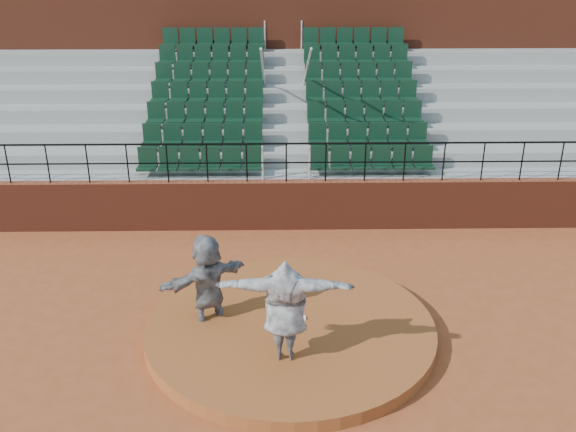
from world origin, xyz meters
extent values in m
plane|color=brown|center=(0.00, 0.00, 0.00)|extent=(90.00, 90.00, 0.00)
cylinder|color=brown|center=(0.00, 0.00, 0.12)|extent=(5.50, 5.50, 0.25)
cube|color=white|center=(0.00, 0.15, 0.27)|extent=(0.60, 0.15, 0.03)
cube|color=maroon|center=(0.00, 5.00, 0.65)|extent=(24.00, 0.30, 1.30)
cylinder|color=black|center=(0.00, 5.00, 2.30)|extent=(24.00, 0.05, 0.05)
cylinder|color=black|center=(0.00, 5.00, 1.80)|extent=(24.00, 0.04, 0.04)
cylinder|color=black|center=(-7.00, 5.00, 1.80)|extent=(0.04, 0.04, 1.00)
cylinder|color=black|center=(-6.00, 5.00, 1.80)|extent=(0.04, 0.04, 1.00)
cylinder|color=black|center=(-5.00, 5.00, 1.80)|extent=(0.04, 0.04, 1.00)
cylinder|color=black|center=(-4.00, 5.00, 1.80)|extent=(0.04, 0.04, 1.00)
cylinder|color=black|center=(-3.00, 5.00, 1.80)|extent=(0.04, 0.04, 1.00)
cylinder|color=black|center=(-2.00, 5.00, 1.80)|extent=(0.04, 0.04, 1.00)
cylinder|color=black|center=(-1.00, 5.00, 1.80)|extent=(0.04, 0.04, 1.00)
cylinder|color=black|center=(0.00, 5.00, 1.80)|extent=(0.04, 0.04, 1.00)
cylinder|color=black|center=(1.00, 5.00, 1.80)|extent=(0.04, 0.04, 1.00)
cylinder|color=black|center=(2.00, 5.00, 1.80)|extent=(0.04, 0.04, 1.00)
cylinder|color=black|center=(3.00, 5.00, 1.80)|extent=(0.04, 0.04, 1.00)
cylinder|color=black|center=(4.00, 5.00, 1.80)|extent=(0.04, 0.04, 1.00)
cylinder|color=black|center=(5.00, 5.00, 1.80)|extent=(0.04, 0.04, 1.00)
cylinder|color=black|center=(6.00, 5.00, 1.80)|extent=(0.04, 0.04, 1.00)
cylinder|color=black|center=(7.00, 5.00, 1.80)|extent=(0.04, 0.04, 1.00)
cube|color=gray|center=(0.00, 5.58, 0.65)|extent=(24.00, 0.85, 1.30)
cube|color=black|center=(-2.25, 5.59, 1.66)|extent=(3.30, 0.48, 0.72)
cube|color=black|center=(2.25, 5.59, 1.66)|extent=(3.30, 0.48, 0.72)
cube|color=gray|center=(0.00, 6.43, 0.85)|extent=(24.00, 0.85, 1.70)
cube|color=black|center=(-2.25, 6.44, 2.06)|extent=(3.30, 0.48, 0.72)
cube|color=black|center=(2.25, 6.44, 2.06)|extent=(3.30, 0.48, 0.72)
cube|color=gray|center=(0.00, 7.28, 1.05)|extent=(24.00, 0.85, 2.10)
cube|color=black|center=(-2.25, 7.29, 2.46)|extent=(3.30, 0.48, 0.72)
cube|color=black|center=(2.25, 7.29, 2.46)|extent=(3.30, 0.48, 0.72)
cube|color=gray|center=(0.00, 8.12, 1.25)|extent=(24.00, 0.85, 2.50)
cube|color=black|center=(-2.25, 8.13, 2.86)|extent=(3.30, 0.48, 0.72)
cube|color=black|center=(2.25, 8.13, 2.86)|extent=(3.30, 0.48, 0.72)
cube|color=gray|center=(0.00, 8.97, 1.45)|extent=(24.00, 0.85, 2.90)
cube|color=black|center=(-2.25, 8.98, 3.26)|extent=(3.30, 0.48, 0.72)
cube|color=black|center=(2.25, 8.98, 3.26)|extent=(3.30, 0.48, 0.72)
cube|color=gray|center=(0.00, 9.82, 1.65)|extent=(24.00, 0.85, 3.30)
cube|color=black|center=(-2.25, 9.83, 3.66)|extent=(3.30, 0.48, 0.72)
cube|color=black|center=(2.25, 9.83, 3.66)|extent=(3.30, 0.48, 0.72)
cube|color=gray|center=(0.00, 10.68, 1.85)|extent=(24.00, 0.85, 3.70)
cube|color=black|center=(-2.25, 10.69, 4.06)|extent=(3.30, 0.48, 0.72)
cube|color=black|center=(2.25, 10.69, 4.06)|extent=(3.30, 0.48, 0.72)
cylinder|color=silver|center=(-0.60, 8.12, 3.40)|extent=(0.06, 5.97, 2.46)
cylinder|color=silver|center=(0.60, 8.12, 3.40)|extent=(0.06, 5.97, 2.46)
cube|color=maroon|center=(0.00, 12.60, 3.55)|extent=(24.00, 3.00, 7.10)
imported|color=black|center=(-0.11, -1.05, 1.19)|extent=(2.34, 0.76, 1.87)
imported|color=black|center=(-1.57, 0.29, 0.98)|extent=(1.82, 1.51, 1.96)
camera|label=1|loc=(-0.23, -10.42, 6.92)|focal=40.00mm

